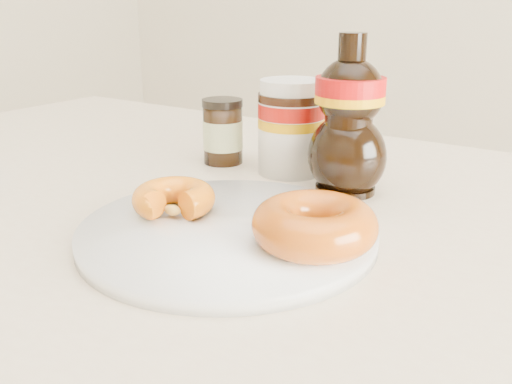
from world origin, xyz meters
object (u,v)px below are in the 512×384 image
Objects in this scene: donut_whole at (315,225)px; nutella_jar at (291,123)px; donut_bitten at (174,198)px; syrup_bottle at (349,116)px; dark_jar at (223,132)px; plate at (228,232)px; dining_table at (203,271)px.

nutella_jar is (-0.16, 0.22, 0.03)m from donut_whole.
syrup_bottle is at bearing 80.31° from donut_bitten.
donut_whole reaches higher than donut_bitten.
dark_jar is (-0.26, 0.21, 0.01)m from donut_whole.
dark_jar is (-0.17, 0.22, 0.04)m from plate.
dark_jar reaches higher than donut_whole.
syrup_bottle is at bearing 107.64° from donut_whole.
plate is at bearing 18.44° from donut_bitten.
syrup_bottle reaches higher than donut_bitten.
dining_table is 7.39× the size of syrup_bottle.
plate is at bearing -35.17° from dining_table.
donut_whole is 0.28m from nutella_jar.
nutella_jar is at bearing 106.53° from donut_bitten.
dark_jar is at bearing 174.35° from syrup_bottle.
dining_table is at bearing -129.79° from syrup_bottle.
dining_table is 15.26× the size of dark_jar.
donut_whole is at bearing -72.36° from syrup_bottle.
donut_bitten is (0.02, -0.06, 0.11)m from dining_table.
nutella_jar is at bearing 7.08° from dark_jar.
plate is 3.40× the size of donut_bitten.
plate is 0.10m from donut_whole.
dining_table is 0.14m from plate.
dark_jar reaches higher than donut_bitten.
donut_whole is at bearing 19.60° from donut_bitten.
dining_table is 0.25m from syrup_bottle.
syrup_bottle is (0.10, 0.20, 0.07)m from donut_bitten.
plate is at bearing -99.29° from syrup_bottle.
donut_whole is (0.09, 0.01, 0.03)m from plate.
donut_bitten reaches higher than dining_table.
dining_table is 4.78× the size of plate.
donut_whole is 0.21m from syrup_bottle.
syrup_bottle reaches higher than dark_jar.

